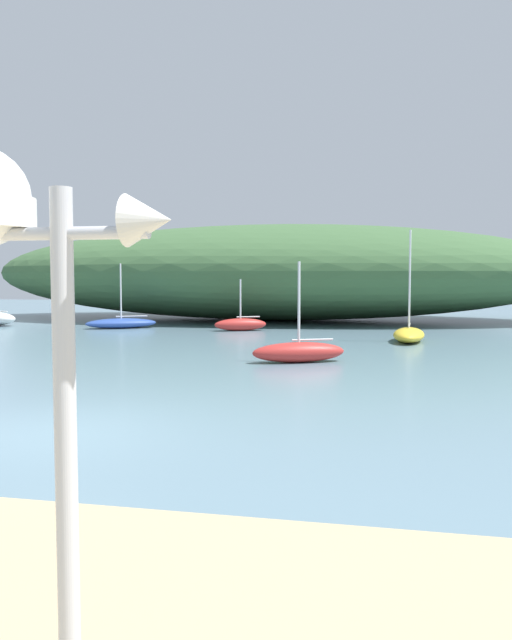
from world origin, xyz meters
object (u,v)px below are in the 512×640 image
at_px(sailboat_west_reach, 299,352).
at_px(sailboat_off_point, 241,324).
at_px(sailboat_outer_mooring, 121,323).
at_px(sailboat_near_shore, 409,334).
at_px(mast_structure, 2,239).

xyz_separation_m(sailboat_west_reach, sailboat_off_point, (-4.43, 10.97, -0.01)).
distance_m(sailboat_outer_mooring, sailboat_off_point, 6.38).
bearing_deg(sailboat_outer_mooring, sailboat_near_shore, -15.75).
height_order(mast_structure, sailboat_off_point, mast_structure).
relative_size(mast_structure, sailboat_outer_mooring, 0.83).
bearing_deg(sailboat_off_point, sailboat_near_shore, -25.68).
bearing_deg(mast_structure, sailboat_outer_mooring, 112.87).
xyz_separation_m(mast_structure, sailboat_off_point, (-5.04, 26.84, -2.45)).
height_order(sailboat_west_reach, sailboat_near_shore, sailboat_near_shore).
bearing_deg(sailboat_off_point, sailboat_outer_mooring, 178.00).
relative_size(mast_structure, sailboat_off_point, 1.15).
bearing_deg(sailboat_near_shore, sailboat_west_reach, -116.02).
bearing_deg(mast_structure, sailboat_west_reach, 92.22).
distance_m(mast_structure, sailboat_outer_mooring, 29.48).
distance_m(sailboat_west_reach, sailboat_outer_mooring, 15.55).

